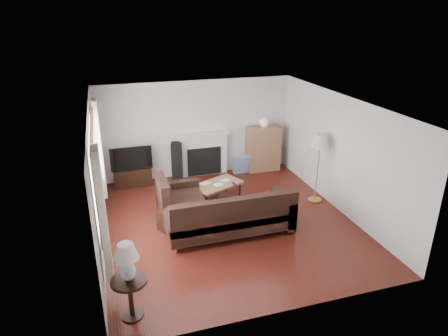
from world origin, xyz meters
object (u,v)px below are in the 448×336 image
object	(u,v)px
tv_stand	(133,176)
side_table	(131,298)
bookshelf	(263,149)
floor_lamp	(318,168)
coffee_table	(217,192)
sectional_sofa	(229,213)

from	to	relation	value
tv_stand	side_table	xyz separation A→B (m)	(-0.43, -4.70, 0.09)
bookshelf	side_table	world-z (taller)	bookshelf
bookshelf	tv_stand	bearing A→B (deg)	-179.83
floor_lamp	tv_stand	bearing A→B (deg)	151.57
coffee_table	side_table	xyz separation A→B (m)	(-2.20, -3.20, 0.10)
tv_stand	side_table	bearing A→B (deg)	-95.24
tv_stand	coffee_table	bearing A→B (deg)	-40.19
coffee_table	floor_lamp	xyz separation A→B (m)	(2.17, -0.64, 0.58)
sectional_sofa	coffee_table	size ratio (longest dim) A/B	2.36
tv_stand	sectional_sofa	xyz separation A→B (m)	(1.61, -2.90, 0.20)
sectional_sofa	coffee_table	world-z (taller)	sectional_sofa
tv_stand	bookshelf	distance (m)	3.52
sectional_sofa	bookshelf	bearing A→B (deg)	57.07
bookshelf	sectional_sofa	bearing A→B (deg)	-122.93
tv_stand	bookshelf	xyz separation A→B (m)	(3.50, 0.01, 0.37)
bookshelf	coffee_table	distance (m)	2.33
coffee_table	side_table	size ratio (longest dim) A/B	1.77
coffee_table	bookshelf	bearing A→B (deg)	16.99
bookshelf	coffee_table	world-z (taller)	bookshelf
bookshelf	coffee_table	bearing A→B (deg)	-139.01
floor_lamp	side_table	xyz separation A→B (m)	(-4.37, -2.56, -0.49)
sectional_sofa	side_table	world-z (taller)	sectional_sofa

